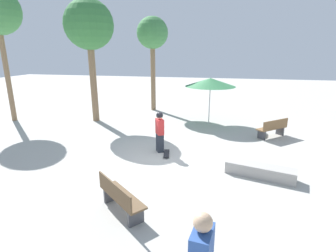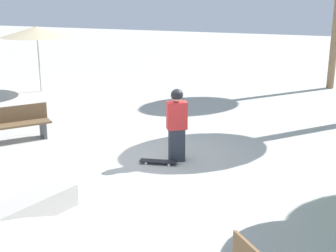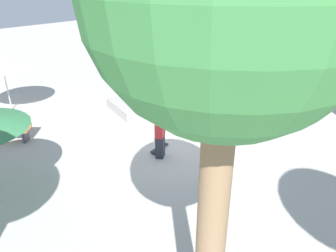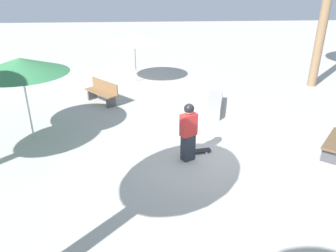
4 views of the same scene
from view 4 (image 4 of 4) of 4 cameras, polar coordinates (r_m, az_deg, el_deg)
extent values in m
plane|color=#B2AFA8|center=(9.14, 6.74, -5.05)|extent=(60.00, 60.00, 0.00)
cube|color=#282D38|center=(8.73, 3.49, -3.74)|extent=(0.40, 0.37, 0.72)
cube|color=red|center=(8.44, 3.61, 0.21)|extent=(0.48, 0.42, 0.60)
sphere|color=beige|center=(8.27, 3.68, 2.84)|extent=(0.24, 0.24, 0.24)
sphere|color=black|center=(8.26, 3.69, 3.03)|extent=(0.26, 0.26, 0.26)
cube|color=black|center=(9.20, 5.06, -4.34)|extent=(0.82, 0.33, 0.02)
cylinder|color=silver|center=(9.36, 6.34, -4.10)|extent=(0.06, 0.04, 0.05)
cylinder|color=silver|center=(9.22, 6.69, -4.59)|extent=(0.06, 0.04, 0.05)
cylinder|color=silver|center=(9.22, 3.42, -4.46)|extent=(0.06, 0.04, 0.05)
cylinder|color=silver|center=(9.08, 3.73, -4.97)|extent=(0.06, 0.04, 0.05)
cube|color=#A8A39E|center=(12.26, 8.05, 3.74)|extent=(1.06, 2.18, 0.38)
cube|color=#47474C|center=(12.56, -9.88, 4.17)|extent=(0.35, 0.32, 0.40)
cube|color=#47474C|center=(13.54, -13.05, 5.40)|extent=(0.35, 0.32, 0.40)
cube|color=olive|center=(12.97, -11.60, 5.74)|extent=(1.39, 1.49, 0.05)
cube|color=olive|center=(13.01, -10.96, 6.89)|extent=(1.10, 1.22, 0.40)
cube|color=#47474C|center=(9.63, 26.28, -4.68)|extent=(0.35, 0.32, 0.40)
cube|color=brown|center=(10.10, 27.24, -2.11)|extent=(1.37, 1.51, 0.05)
cylinder|color=#B7B7BC|center=(10.43, -23.30, 3.82)|extent=(0.05, 0.05, 2.30)
cone|color=#387F4C|center=(10.14, -24.32, 9.57)|extent=(2.64, 2.64, 0.44)
cylinder|color=#B7B7BC|center=(15.34, -5.70, 11.43)|extent=(0.05, 0.05, 2.10)
cone|color=white|center=(15.15, -5.86, 15.05)|extent=(2.62, 2.62, 0.42)
cylinder|color=#896B4C|center=(15.75, 25.85, 18.39)|extent=(0.38, 0.38, 6.87)
camera|label=1|loc=(14.43, 44.39, 15.32)|focal=28.00mm
camera|label=2|loc=(16.85, -11.66, 21.14)|focal=50.00mm
camera|label=3|loc=(5.52, -84.30, 11.65)|focal=35.00mm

